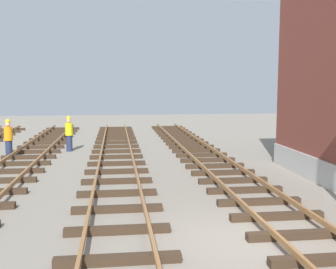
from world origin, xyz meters
name	(u,v)px	position (x,y,z in m)	size (l,w,h in m)	color
ground_plane	(244,241)	(0.00, 0.00, 0.00)	(80.00, 80.00, 0.00)	gray
track_near_building	(300,233)	(1.32, 0.00, 0.13)	(2.50, 50.20, 0.32)	#38281C
track_centre	(118,242)	(-2.81, 0.00, 0.13)	(2.50, 50.20, 0.32)	#38281C
track_worker_foreground	(69,134)	(-5.27, 13.47, 0.93)	(0.40, 0.40, 1.87)	#262D4C
track_worker_distant	(8,139)	(-7.93, 11.78, 0.93)	(0.40, 0.40, 1.87)	#262D4C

